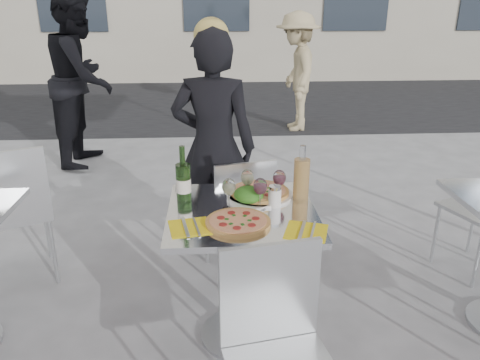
{
  "coord_description": "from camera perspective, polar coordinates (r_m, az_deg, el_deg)",
  "views": [
    {
      "loc": [
        -0.13,
        -2.07,
        1.7
      ],
      "look_at": [
        0.0,
        0.15,
        0.85
      ],
      "focal_mm": 35.0,
      "sensor_mm": 36.0,
      "label": 1
    }
  ],
  "objects": [
    {
      "name": "ground",
      "position": [
        2.68,
        0.2,
        -18.41
      ],
      "size": [
        80.0,
        80.0,
        0.0
      ],
      "primitive_type": "plane",
      "color": "slate"
    },
    {
      "name": "street_asphalt",
      "position": [
        8.74,
        -2.53,
        9.72
      ],
      "size": [
        24.0,
        5.0,
        0.0
      ],
      "primitive_type": "cube",
      "color": "black",
      "rests_on": "ground"
    },
    {
      "name": "main_table",
      "position": [
        2.38,
        0.22,
        -8.32
      ],
      "size": [
        0.72,
        0.72,
        0.75
      ],
      "color": "#B7BABF",
      "rests_on": "ground"
    },
    {
      "name": "chair_far",
      "position": [
        2.91,
        0.09,
        -3.62
      ],
      "size": [
        0.46,
        0.47,
        0.83
      ],
      "rotation": [
        0.0,
        0.0,
        3.38
      ],
      "color": "silver",
      "rests_on": "ground"
    },
    {
      "name": "chair_near",
      "position": [
        1.85,
        4.61,
        -19.01
      ],
      "size": [
        0.46,
        0.47,
        0.87
      ],
      "rotation": [
        0.0,
        0.0,
        0.19
      ],
      "color": "silver",
      "rests_on": "ground"
    },
    {
      "name": "side_chair_lfar",
      "position": [
        3.15,
        -25.93,
        -2.85
      ],
      "size": [
        0.56,
        0.56,
        0.92
      ],
      "rotation": [
        0.0,
        0.0,
        3.57
      ],
      "color": "silver",
      "rests_on": "ground"
    },
    {
      "name": "woman_diner",
      "position": [
        3.16,
        -3.23,
        3.99
      ],
      "size": [
        0.63,
        0.47,
        1.56
      ],
      "primitive_type": "imported",
      "rotation": [
        0.0,
        0.0,
        2.97
      ],
      "color": "black",
      "rests_on": "ground"
    },
    {
      "name": "pedestrian_a",
      "position": [
        5.38,
        -18.72,
        11.66
      ],
      "size": [
        0.76,
        0.95,
        1.86
      ],
      "primitive_type": "imported",
      "rotation": [
        0.0,
        0.0,
        1.51
      ],
      "color": "black",
      "rests_on": "ground"
    },
    {
      "name": "pedestrian_b",
      "position": [
        6.59,
        6.92,
        12.92
      ],
      "size": [
        0.61,
        1.04,
        1.59
      ],
      "primitive_type": "imported",
      "rotation": [
        0.0,
        0.0,
        4.7
      ],
      "color": "tan",
      "rests_on": "ground"
    },
    {
      "name": "pizza_near",
      "position": [
        2.14,
        -0.24,
        -5.15
      ],
      "size": [
        0.3,
        0.3,
        0.02
      ],
      "color": "#BE894A",
      "rests_on": "main_table"
    },
    {
      "name": "pizza_far",
      "position": [
        2.45,
        2.42,
        -1.55
      ],
      "size": [
        0.34,
        0.34,
        0.03
      ],
      "color": "white",
      "rests_on": "main_table"
    },
    {
      "name": "salad_plate",
      "position": [
        2.35,
        1.08,
        -1.98
      ],
      "size": [
        0.22,
        0.22,
        0.09
      ],
      "color": "white",
      "rests_on": "main_table"
    },
    {
      "name": "wine_bottle",
      "position": [
        2.35,
        -6.92,
        -0.1
      ],
      "size": [
        0.07,
        0.08,
        0.29
      ],
      "color": "#2F5921",
      "rests_on": "main_table"
    },
    {
      "name": "carafe",
      "position": [
        2.37,
        7.5,
        0.17
      ],
      "size": [
        0.08,
        0.08,
        0.29
      ],
      "color": "#DBAA5D",
      "rests_on": "main_table"
    },
    {
      "name": "sugar_shaker",
      "position": [
        2.31,
        4.25,
        -1.98
      ],
      "size": [
        0.06,
        0.06,
        0.11
      ],
      "color": "white",
      "rests_on": "main_table"
    },
    {
      "name": "wineglass_white_a",
      "position": [
        2.26,
        -1.37,
        -0.96
      ],
      "size": [
        0.07,
        0.07,
        0.16
      ],
      "color": "white",
      "rests_on": "main_table"
    },
    {
      "name": "wineglass_white_b",
      "position": [
        2.38,
        0.91,
        0.21
      ],
      "size": [
        0.07,
        0.07,
        0.16
      ],
      "color": "white",
      "rests_on": "main_table"
    },
    {
      "name": "wineglass_red_a",
      "position": [
        2.26,
        2.48,
        -0.92
      ],
      "size": [
        0.07,
        0.07,
        0.16
      ],
      "color": "white",
      "rests_on": "main_table"
    },
    {
      "name": "wineglass_red_b",
      "position": [
        2.38,
        4.83,
        0.13
      ],
      "size": [
        0.07,
        0.07,
        0.16
      ],
      "color": "white",
      "rests_on": "main_table"
    },
    {
      "name": "napkin_left",
      "position": [
        2.12,
        -6.15,
        -5.71
      ],
      "size": [
        0.21,
        0.21,
        0.01
      ],
      "rotation": [
        0.0,
        0.0,
        0.18
      ],
      "color": "yellow",
      "rests_on": "main_table"
    },
    {
      "name": "napkin_right",
      "position": [
        2.1,
        8.08,
        -6.18
      ],
      "size": [
        0.23,
        0.23,
        0.01
      ],
      "rotation": [
        0.0,
        0.0,
        -0.32
      ],
      "color": "yellow",
      "rests_on": "main_table"
    }
  ]
}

